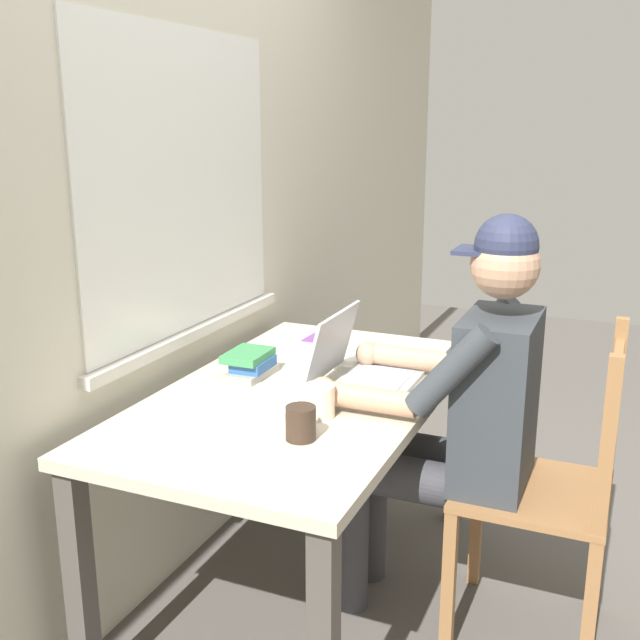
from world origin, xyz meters
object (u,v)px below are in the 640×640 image
wooden_chair (553,492)px  laptop (357,368)px  coffee_mug_dark (301,423)px  landscape_photo_print (319,338)px  coffee_mug_white (320,401)px  book_stack_main (251,364)px  computer_mouse (390,355)px  seated_person (459,405)px  desk (302,417)px

wooden_chair → laptop: size_ratio=2.90×
coffee_mug_dark → landscape_photo_print: bearing=20.5°
landscape_photo_print → wooden_chair: bearing=-114.0°
coffee_mug_white → coffee_mug_dark: 0.16m
wooden_chair → landscape_photo_print: bearing=64.1°
book_stack_main → coffee_mug_dark: bearing=-137.4°
computer_mouse → coffee_mug_white: (-0.56, 0.02, 0.03)m
seated_person → laptop: bearing=85.6°
wooden_chair → landscape_photo_print: size_ratio=7.37×
computer_mouse → coffee_mug_dark: bearing=179.4°
wooden_chair → landscape_photo_print: (0.45, 0.92, 0.23)m
coffee_mug_dark → book_stack_main: size_ratio=0.64×
book_stack_main → desk: bearing=-104.2°
computer_mouse → laptop: bearing=176.4°
wooden_chair → landscape_photo_print: 1.05m
desk → landscape_photo_print: bearing=18.0°
coffee_mug_dark → computer_mouse: bearing=-0.6°
laptop → coffee_mug_dark: laptop is taller
coffee_mug_dark → wooden_chair: bearing=-55.1°
wooden_chair → coffee_mug_white: (-0.26, 0.61, 0.28)m
wooden_chair → coffee_mug_white: 0.72m
desk → coffee_mug_white: bearing=-142.2°
desk → coffee_mug_white: size_ratio=11.29×
book_stack_main → landscape_photo_print: size_ratio=1.41×
laptop → book_stack_main: laptop is taller
seated_person → landscape_photo_print: size_ratio=9.71×
seated_person → book_stack_main: seated_person is taller
wooden_chair → book_stack_main: bearing=92.0°
desk → coffee_mug_white: coffee_mug_white is taller
wooden_chair → book_stack_main: (-0.03, 0.95, 0.27)m
desk → coffee_mug_dark: 0.39m
coffee_mug_white → wooden_chair: bearing=-67.3°
coffee_mug_white → book_stack_main: coffee_mug_white is taller
laptop → wooden_chair: bearing=-92.4°
book_stack_main → landscape_photo_print: 0.48m
coffee_mug_white → coffee_mug_dark: coffee_mug_white is taller
computer_mouse → coffee_mug_dark: (-0.72, 0.01, 0.03)m
seated_person → coffee_mug_white: seated_person is taller
desk → laptop: (0.11, -0.14, 0.14)m
seated_person → wooden_chair: 0.36m
laptop → book_stack_main: size_ratio=1.81×
seated_person → landscape_photo_print: bearing=55.0°
laptop → book_stack_main: 0.35m
computer_mouse → landscape_photo_print: size_ratio=0.77×
desk → landscape_photo_print: (0.53, 0.17, 0.09)m
seated_person → landscape_photo_print: (0.45, 0.64, 0.01)m
seated_person → desk: bearing=100.2°
wooden_chair → laptop: 0.67m
coffee_mug_dark → landscape_photo_print: size_ratio=0.90×
computer_mouse → coffee_mug_dark: 0.72m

